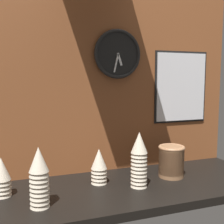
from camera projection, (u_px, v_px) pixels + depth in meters
ground_plane at (121, 189)px, 1.42m from camera, size 1.60×0.56×0.04m
wall_tiled_back at (104, 80)px, 1.60m from camera, size 1.60×0.03×1.05m
cup_stack_far_left at (2, 177)px, 1.28m from camera, size 0.08×0.08×0.18m
cup_stack_center at (99, 166)px, 1.44m from camera, size 0.08×0.08×0.18m
cup_stack_left at (39, 177)px, 1.16m from camera, size 0.08×0.08×0.26m
cup_stack_center_right at (139, 160)px, 1.38m from camera, size 0.08×0.08×0.28m
bowl_stack_right at (171, 161)px, 1.53m from camera, size 0.14×0.14×0.17m
wall_clock at (118, 54)px, 1.58m from camera, size 0.28×0.03×0.28m
menu_board at (181, 87)px, 1.75m from camera, size 0.36×0.01×0.44m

